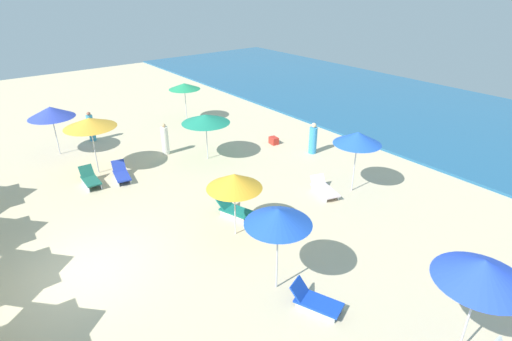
{
  "coord_description": "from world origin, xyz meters",
  "views": [
    {
      "loc": [
        10.98,
        -1.98,
        8.19
      ],
      "look_at": [
        -0.64,
        7.06,
        1.07
      ],
      "focal_mm": 28.43,
      "sensor_mm": 36.0,
      "label": 1
    }
  ],
  "objects_px": {
    "umbrella_8": "(51,112)",
    "lounge_chair_5_0": "(234,210)",
    "beachgoer_2": "(91,127)",
    "umbrella_4": "(184,86)",
    "umbrella_3": "(483,271)",
    "lounge_chair_6_0": "(121,174)",
    "umbrella_6": "(90,123)",
    "beachgoer_0": "(313,139)",
    "beachgoer_3": "(165,140)",
    "lounge_chair_7_0": "(315,301)",
    "cooler_box_1": "(274,141)",
    "umbrella_7": "(278,217)",
    "umbrella_0": "(206,119)",
    "lounge_chair_2_0": "(324,189)",
    "lounge_chair_6_1": "(90,179)",
    "umbrella_5": "(234,181)"
  },
  "relations": [
    {
      "from": "umbrella_8",
      "to": "lounge_chair_5_0",
      "type": "bearing_deg",
      "value": 19.28
    },
    {
      "from": "umbrella_8",
      "to": "beachgoer_2",
      "type": "relative_size",
      "value": 1.52
    },
    {
      "from": "umbrella_4",
      "to": "umbrella_8",
      "type": "xyz_separation_m",
      "value": [
        0.56,
        -7.6,
        0.01
      ]
    },
    {
      "from": "umbrella_3",
      "to": "lounge_chair_6_0",
      "type": "xyz_separation_m",
      "value": [
        -13.89,
        -2.9,
        -2.25
      ]
    },
    {
      "from": "lounge_chair_5_0",
      "to": "umbrella_6",
      "type": "distance_m",
      "value": 7.7
    },
    {
      "from": "beachgoer_0",
      "to": "beachgoer_3",
      "type": "relative_size",
      "value": 0.99
    },
    {
      "from": "lounge_chair_7_0",
      "to": "lounge_chair_6_0",
      "type": "bearing_deg",
      "value": 74.63
    },
    {
      "from": "lounge_chair_6_0",
      "to": "cooler_box_1",
      "type": "distance_m",
      "value": 8.08
    },
    {
      "from": "cooler_box_1",
      "to": "umbrella_7",
      "type": "bearing_deg",
      "value": -32.69
    },
    {
      "from": "umbrella_0",
      "to": "lounge_chair_5_0",
      "type": "height_order",
      "value": "umbrella_0"
    },
    {
      "from": "lounge_chair_2_0",
      "to": "lounge_chair_7_0",
      "type": "distance_m",
      "value": 6.51
    },
    {
      "from": "lounge_chair_6_1",
      "to": "beachgoer_3",
      "type": "xyz_separation_m",
      "value": [
        -1.13,
        4.13,
        0.46
      ]
    },
    {
      "from": "umbrella_7",
      "to": "umbrella_8",
      "type": "relative_size",
      "value": 1.07
    },
    {
      "from": "umbrella_0",
      "to": "lounge_chair_6_1",
      "type": "distance_m",
      "value": 5.79
    },
    {
      "from": "lounge_chair_6_1",
      "to": "umbrella_4",
      "type": "bearing_deg",
      "value": 35.64
    },
    {
      "from": "umbrella_5",
      "to": "lounge_chair_6_0",
      "type": "distance_m",
      "value": 6.98
    },
    {
      "from": "lounge_chair_6_1",
      "to": "umbrella_0",
      "type": "bearing_deg",
      "value": -5.14
    },
    {
      "from": "lounge_chair_6_0",
      "to": "umbrella_8",
      "type": "xyz_separation_m",
      "value": [
        -4.68,
        -1.41,
        1.95
      ]
    },
    {
      "from": "umbrella_0",
      "to": "umbrella_5",
      "type": "relative_size",
      "value": 0.99
    },
    {
      "from": "lounge_chair_2_0",
      "to": "beachgoer_2",
      "type": "relative_size",
      "value": 0.99
    },
    {
      "from": "umbrella_3",
      "to": "lounge_chair_7_0",
      "type": "height_order",
      "value": "umbrella_3"
    },
    {
      "from": "umbrella_3",
      "to": "beachgoer_0",
      "type": "relative_size",
      "value": 1.73
    },
    {
      "from": "umbrella_8",
      "to": "cooler_box_1",
      "type": "relative_size",
      "value": 5.05
    },
    {
      "from": "umbrella_5",
      "to": "lounge_chair_6_0",
      "type": "xyz_separation_m",
      "value": [
        -6.55,
        -1.55,
        -1.83
      ]
    },
    {
      "from": "umbrella_5",
      "to": "beachgoer_2",
      "type": "height_order",
      "value": "umbrella_5"
    },
    {
      "from": "umbrella_7",
      "to": "umbrella_8",
      "type": "xyz_separation_m",
      "value": [
        -14.16,
        -2.34,
        -0.21
      ]
    },
    {
      "from": "umbrella_6",
      "to": "beachgoer_0",
      "type": "xyz_separation_m",
      "value": [
        4.38,
        9.38,
        -1.68
      ]
    },
    {
      "from": "umbrella_4",
      "to": "lounge_chair_7_0",
      "type": "xyz_separation_m",
      "value": [
        15.96,
        -4.96,
        -1.96
      ]
    },
    {
      "from": "umbrella_5",
      "to": "cooler_box_1",
      "type": "distance_m",
      "value": 8.77
    },
    {
      "from": "lounge_chair_7_0",
      "to": "cooler_box_1",
      "type": "distance_m",
      "value": 11.91
    },
    {
      "from": "lounge_chair_6_1",
      "to": "lounge_chair_7_0",
      "type": "relative_size",
      "value": 0.92
    },
    {
      "from": "lounge_chair_6_1",
      "to": "lounge_chair_2_0",
      "type": "bearing_deg",
      "value": -40.22
    },
    {
      "from": "umbrella_0",
      "to": "cooler_box_1",
      "type": "bearing_deg",
      "value": 82.25
    },
    {
      "from": "umbrella_0",
      "to": "lounge_chair_2_0",
      "type": "relative_size",
      "value": 1.45
    },
    {
      "from": "cooler_box_1",
      "to": "umbrella_0",
      "type": "bearing_deg",
      "value": -90.72
    },
    {
      "from": "beachgoer_3",
      "to": "cooler_box_1",
      "type": "xyz_separation_m",
      "value": [
        2.33,
        5.16,
        -0.56
      ]
    },
    {
      "from": "beachgoer_0",
      "to": "umbrella_3",
      "type": "bearing_deg",
      "value": 77.49
    },
    {
      "from": "lounge_chair_5_0",
      "to": "beachgoer_0",
      "type": "distance_m",
      "value": 7.08
    },
    {
      "from": "umbrella_4",
      "to": "lounge_chair_6_1",
      "type": "bearing_deg",
      "value": -56.26
    },
    {
      "from": "lounge_chair_2_0",
      "to": "beachgoer_2",
      "type": "xyz_separation_m",
      "value": [
        -11.95,
        -5.58,
        0.54
      ]
    },
    {
      "from": "lounge_chair_6_0",
      "to": "umbrella_7",
      "type": "distance_m",
      "value": 9.76
    },
    {
      "from": "beachgoer_2",
      "to": "umbrella_6",
      "type": "bearing_deg",
      "value": 72.16
    },
    {
      "from": "lounge_chair_2_0",
      "to": "beachgoer_3",
      "type": "distance_m",
      "value": 8.48
    },
    {
      "from": "umbrella_0",
      "to": "umbrella_7",
      "type": "distance_m",
      "value": 9.64
    },
    {
      "from": "umbrella_5",
      "to": "beachgoer_0",
      "type": "distance_m",
      "value": 8.14
    },
    {
      "from": "umbrella_6",
      "to": "lounge_chair_6_1",
      "type": "distance_m",
      "value": 2.47
    },
    {
      "from": "umbrella_0",
      "to": "umbrella_7",
      "type": "xyz_separation_m",
      "value": [
        9.06,
        -3.27,
        0.35
      ]
    },
    {
      "from": "umbrella_3",
      "to": "lounge_chair_6_1",
      "type": "distance_m",
      "value": 14.92
    },
    {
      "from": "lounge_chair_2_0",
      "to": "umbrella_4",
      "type": "bearing_deg",
      "value": 106.25
    },
    {
      "from": "beachgoer_2",
      "to": "lounge_chair_6_1",
      "type": "bearing_deg",
      "value": 68.19
    }
  ]
}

